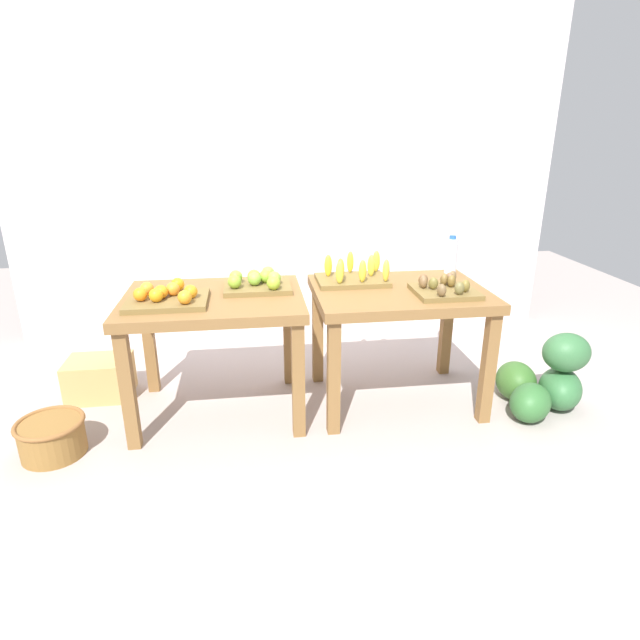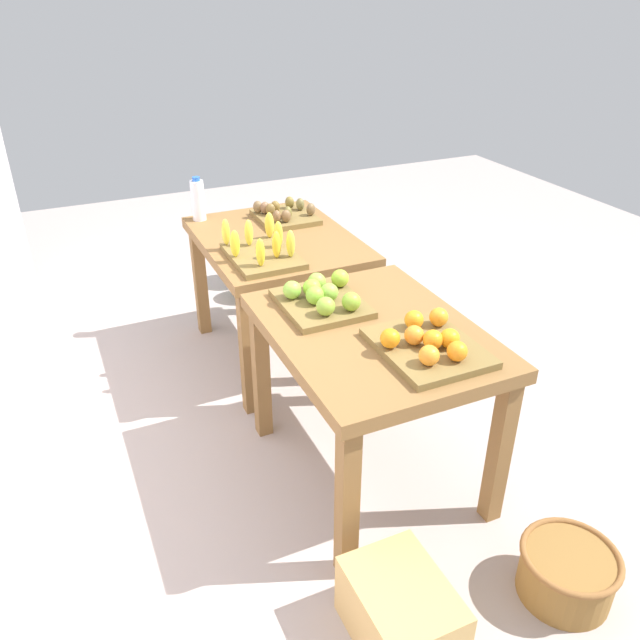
{
  "view_description": "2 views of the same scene",
  "coord_description": "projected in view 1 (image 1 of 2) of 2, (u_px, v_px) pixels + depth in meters",
  "views": [
    {
      "loc": [
        -0.34,
        -2.94,
        1.67
      ],
      "look_at": [
        0.07,
        -0.02,
        0.58
      ],
      "focal_mm": 29.17,
      "sensor_mm": 36.0,
      "label": 1
    },
    {
      "loc": [
        -2.5,
        1.11,
        2.02
      ],
      "look_at": [
        -0.07,
        0.02,
        0.55
      ],
      "focal_mm": 35.33,
      "sensor_mm": 36.0,
      "label": 2
    }
  ],
  "objects": [
    {
      "name": "ground_plane",
      "position": [
        309.0,
        404.0,
        3.35
      ],
      "size": [
        8.0,
        8.0,
        0.0
      ],
      "primitive_type": "plane",
      "color": "#A99C96"
    },
    {
      "name": "back_wall",
      "position": [
        288.0,
        152.0,
        4.09
      ],
      "size": [
        4.4,
        0.12,
        3.0
      ],
      "primitive_type": "cube",
      "color": "silver",
      "rests_on": "ground_plane"
    },
    {
      "name": "display_table_left",
      "position": [
        214.0,
        314.0,
        3.06
      ],
      "size": [
        1.04,
        0.8,
        0.76
      ],
      "color": "brown",
      "rests_on": "ground_plane"
    },
    {
      "name": "display_table_right",
      "position": [
        399.0,
        306.0,
        3.2
      ],
      "size": [
        1.04,
        0.8,
        0.76
      ],
      "color": "brown",
      "rests_on": "ground_plane"
    },
    {
      "name": "orange_bin",
      "position": [
        167.0,
        297.0,
        2.89
      ],
      "size": [
        0.44,
        0.37,
        0.11
      ],
      "color": "brown",
      "rests_on": "display_table_left"
    },
    {
      "name": "apple_bin",
      "position": [
        258.0,
        282.0,
        3.14
      ],
      "size": [
        0.4,
        0.36,
        0.11
      ],
      "color": "brown",
      "rests_on": "display_table_left"
    },
    {
      "name": "banana_crate",
      "position": [
        354.0,
        276.0,
        3.27
      ],
      "size": [
        0.44,
        0.33,
        0.17
      ],
      "color": "brown",
      "rests_on": "display_table_right"
    },
    {
      "name": "kiwi_bin",
      "position": [
        445.0,
        288.0,
        3.05
      ],
      "size": [
        0.36,
        0.34,
        0.1
      ],
      "color": "brown",
      "rests_on": "display_table_right"
    },
    {
      "name": "water_bottle",
      "position": [
        451.0,
        256.0,
        3.47
      ],
      "size": [
        0.08,
        0.08,
        0.25
      ],
      "color": "silver",
      "rests_on": "display_table_right"
    },
    {
      "name": "watermelon_pile",
      "position": [
        544.0,
        381.0,
        3.26
      ],
      "size": [
        0.64,
        0.62,
        0.5
      ],
      "color": "#326839",
      "rests_on": "ground_plane"
    },
    {
      "name": "wicker_basket",
      "position": [
        52.0,
        436.0,
        2.81
      ],
      "size": [
        0.36,
        0.36,
        0.2
      ],
      "color": "olive",
      "rests_on": "ground_plane"
    },
    {
      "name": "cardboard_produce_box",
      "position": [
        100.0,
        378.0,
        3.41
      ],
      "size": [
        0.4,
        0.3,
        0.26
      ],
      "primitive_type": "cube",
      "color": "tan",
      "rests_on": "ground_plane"
    }
  ]
}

